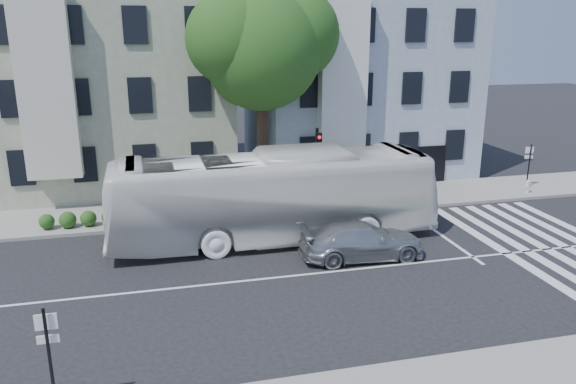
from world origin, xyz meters
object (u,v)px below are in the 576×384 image
object	(u,v)px
sedan	(362,241)
fire_hydrant	(528,186)
bus	(273,196)
traffic_signal	(317,161)
near_sign_pole	(49,348)

from	to	relation	value
sedan	fire_hydrant	xyz separation A→B (m)	(11.46, 5.74, -0.19)
bus	traffic_signal	size ratio (longest dim) A/B	3.21
fire_hydrant	traffic_signal	bearing A→B (deg)	-176.16
traffic_signal	near_sign_pole	world-z (taller)	traffic_signal
sedan	near_sign_pole	distance (m)	12.27
bus	traffic_signal	world-z (taller)	traffic_signal
bus	sedan	world-z (taller)	bus
traffic_signal	fire_hydrant	size ratio (longest dim) A/B	6.04
fire_hydrant	near_sign_pole	distance (m)	25.00
bus	fire_hydrant	xyz separation A→B (m)	(14.30, 3.02, -1.36)
traffic_signal	fire_hydrant	world-z (taller)	traffic_signal
bus	near_sign_pole	distance (m)	12.10
bus	sedan	distance (m)	4.10
sedan	traffic_signal	distance (m)	5.35
sedan	fire_hydrant	bearing A→B (deg)	-61.35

